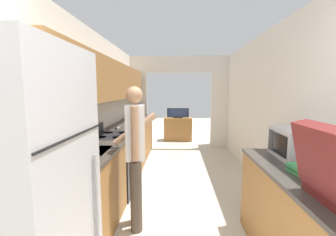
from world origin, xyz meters
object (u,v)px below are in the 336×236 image
microwave (295,144)px  tv_cabinet (178,129)px  refrigerator (20,202)px  television (178,113)px  book_stack (308,171)px  knife (117,128)px  person (135,154)px  range_oven (113,163)px

microwave → tv_cabinet: microwave is taller
refrigerator → television: (0.96, 5.72, -0.06)m
book_stack → knife: bearing=135.1°
refrigerator → tv_cabinet: (0.96, 5.76, -0.56)m
microwave → tv_cabinet: bearing=103.7°
microwave → book_stack: microwave is taller
person → television: 4.54m
microwave → tv_cabinet: (-1.16, 4.77, -0.70)m
tv_cabinet → person: bearing=-96.1°
knife → person: bearing=-71.0°
person → television: (0.49, 4.51, -0.00)m
tv_cabinet → knife: bearing=-109.3°
knife → book_stack: bearing=-48.6°
tv_cabinet → knife: (-1.09, -3.12, 0.56)m
book_stack → television: (-1.03, 5.18, -0.08)m
knife → range_oven: bearing=-85.1°
refrigerator → television: refrigerator is taller
range_oven → television: size_ratio=1.57×
tv_cabinet → book_stack: bearing=-78.8°
refrigerator → person: size_ratio=1.14×
tv_cabinet → television: television is taller
range_oven → person: size_ratio=0.65×
refrigerator → tv_cabinet: refrigerator is taller
tv_cabinet → range_oven: bearing=-105.3°
range_oven → person: person is taller
range_oven → person: 1.10m
tv_cabinet → television: 0.51m
range_oven → microwave: 2.50m
person → knife: bearing=12.7°
tv_cabinet → television: size_ratio=1.29×
refrigerator → range_oven: bearing=91.2°
book_stack → tv_cabinet: bearing=101.2°
range_oven → book_stack: size_ratio=3.46×
refrigerator → tv_cabinet: size_ratio=2.13×
microwave → television: bearing=103.8°
knife → microwave: bearing=-40.0°
person → tv_cabinet: person is taller
person → tv_cabinet: size_ratio=1.88×
person → refrigerator: bearing=148.5°
microwave → knife: 2.79m
microwave → book_stack: (-0.13, -0.46, -0.11)m
refrigerator → knife: bearing=92.8°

